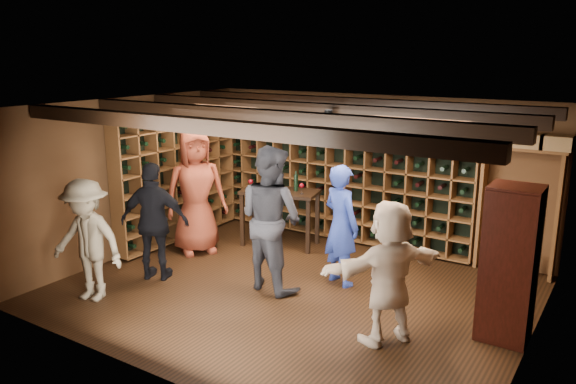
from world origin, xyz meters
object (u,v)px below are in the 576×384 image
Objects in this scene: man_grey_suit at (271,218)px; tasting_table at (280,197)px; man_blue_shirt at (341,225)px; guest_beige at (389,272)px; guest_red_floral at (196,192)px; guest_woman_black at (155,222)px; display_cabinet at (509,267)px; guest_khaki at (87,240)px.

man_grey_suit is 1.45× the size of tasting_table.
guest_beige is (1.20, -1.17, -0.03)m from man_blue_shirt.
tasting_table is at bearing -10.01° from guest_red_floral.
guest_beige is 3.49m from tasting_table.
man_grey_suit is 1.68m from guest_woman_black.
man_blue_shirt is 1.84m from tasting_table.
man_grey_suit is 2.02m from guest_beige.
display_cabinet reaches higher than man_blue_shirt.
guest_woman_black reaches higher than guest_beige.
display_cabinet is 3.04m from man_grey_suit.
guest_khaki is (-2.52, -2.23, -0.04)m from man_blue_shirt.
guest_beige reaches higher than tasting_table.
man_grey_suit is at bearing -175.39° from display_cabinet.
guest_red_floral is 1.19× the size of guest_woman_black.
guest_woman_black is 1.03× the size of guest_beige.
guest_red_floral is at bearing 176.51° from display_cabinet.
man_grey_suit is at bearing -73.81° from tasting_table.
display_cabinet is 4.85m from guest_red_floral.
guest_beige is at bearing -49.69° from tasting_table.
guest_woman_black is at bearing -133.55° from guest_red_floral.
guest_woman_black is at bearing 32.42° from man_grey_suit.
man_blue_shirt reaches higher than guest_beige.
guest_beige is (3.49, 0.10, -0.03)m from guest_woman_black.
man_blue_shirt is at bearing -99.93° from guest_beige.
man_grey_suit reaches higher than guest_woman_black.
guest_red_floral is 1.25× the size of guest_khaki.
tasting_table is (-2.81, 2.07, 0.01)m from guest_beige.
guest_red_floral is at bearing -100.30° from guest_woman_black.
guest_woman_black is 1.05× the size of guest_khaki.
display_cabinet is 1.34m from guest_beige.
man_grey_suit is 1.17× the size of guest_woman_black.
tasting_table is at bearing -50.22° from man_grey_suit.
guest_beige is at bearing 174.92° from man_grey_suit.
guest_khaki is at bearing -119.67° from tasting_table.
guest_red_floral is at bearing 78.91° from guest_khaki.
guest_woman_black is 1.24× the size of tasting_table.
man_grey_suit is 1.90m from guest_red_floral.
man_grey_suit is at bearing -71.01° from guest_beige.
man_grey_suit is at bearing -72.97° from guest_red_floral.
guest_red_floral is at bearing -146.91° from tasting_table.
tasting_table is (0.68, 2.17, -0.02)m from guest_woman_black.
man_grey_suit is 0.99× the size of guest_red_floral.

